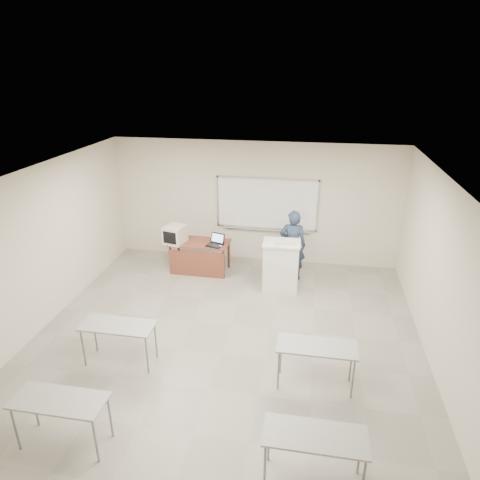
% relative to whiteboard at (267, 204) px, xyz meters
% --- Properties ---
extents(floor, '(7.00, 8.00, 0.01)m').
position_rel_whiteboard_xyz_m(floor, '(-0.30, -3.97, -1.49)').
color(floor, gray).
rests_on(floor, ground).
extents(whiteboard, '(2.48, 0.10, 1.31)m').
position_rel_whiteboard_xyz_m(whiteboard, '(0.00, 0.00, 0.00)').
color(whiteboard, white).
rests_on(whiteboard, floor).
extents(student_desks, '(4.40, 2.20, 0.73)m').
position_rel_whiteboard_xyz_m(student_desks, '(-0.30, -5.32, -0.81)').
color(student_desks, gray).
rests_on(student_desks, floor).
extents(instructor_desk, '(1.40, 0.70, 0.75)m').
position_rel_whiteboard_xyz_m(instructor_desk, '(-1.48, -1.00, -0.94)').
color(instructor_desk, brown).
rests_on(instructor_desk, floor).
extents(podium, '(0.80, 0.58, 1.12)m').
position_rel_whiteboard_xyz_m(podium, '(0.50, -1.47, -0.92)').
color(podium, white).
rests_on(podium, floor).
extents(crt_monitor, '(0.45, 0.49, 0.42)m').
position_rel_whiteboard_xyz_m(crt_monitor, '(-2.03, -1.01, -0.53)').
color(crt_monitor, beige).
rests_on(crt_monitor, instructor_desk).
extents(laptop, '(0.35, 0.32, 0.26)m').
position_rel_whiteboard_xyz_m(laptop, '(-1.08, -1.01, -0.67)').
color(laptop, black).
rests_on(laptop, instructor_desk).
extents(mouse, '(0.10, 0.08, 0.03)m').
position_rel_whiteboard_xyz_m(mouse, '(-0.93, -1.09, -0.71)').
color(mouse, '#B4B7BD').
rests_on(mouse, instructor_desk).
extents(keyboard, '(0.46, 0.23, 0.02)m').
position_rel_whiteboard_xyz_m(keyboard, '(0.58, -1.59, -0.34)').
color(keyboard, beige).
rests_on(keyboard, podium).
extents(presenter, '(0.63, 0.43, 1.66)m').
position_rel_whiteboard_xyz_m(presenter, '(0.71, -0.90, -0.65)').
color(presenter, black).
rests_on(presenter, floor).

